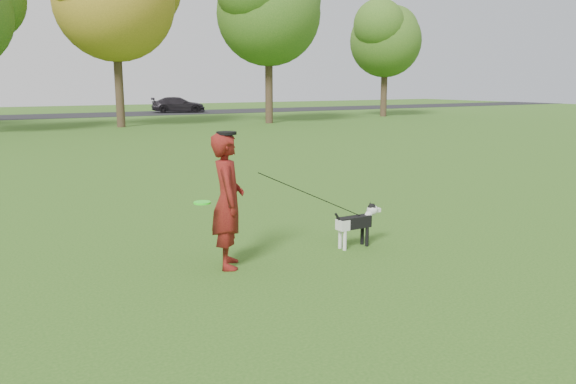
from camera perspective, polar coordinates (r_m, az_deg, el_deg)
ground at (r=8.35m, az=0.72°, el=-6.83°), size 120.00×120.00×0.00m
road at (r=47.07m, az=-25.31°, el=6.92°), size 120.00×7.00×0.02m
man at (r=7.84m, az=-6.14°, el=-0.89°), size 0.68×0.81×1.90m
dog at (r=8.93m, az=7.08°, el=-2.93°), size 0.91×0.18×0.69m
car_right at (r=49.60m, az=-11.10°, el=8.70°), size 4.86×3.02×1.31m
man_held_items at (r=8.37m, az=2.35°, el=-0.29°), size 2.82×0.34×1.45m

